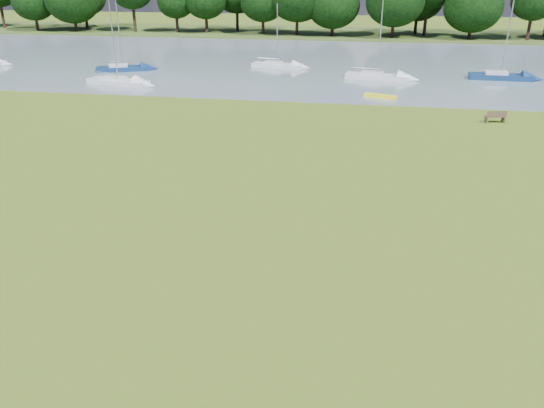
% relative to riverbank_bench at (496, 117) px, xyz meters
% --- Properties ---
extents(ground, '(220.00, 220.00, 0.00)m').
position_rel_riverbank_bench_xyz_m(ground, '(-11.76, -18.02, -0.46)').
color(ground, olive).
extents(river, '(220.00, 40.00, 0.10)m').
position_rel_riverbank_bench_xyz_m(river, '(-11.76, 23.98, -0.46)').
color(river, gray).
rests_on(river, ground).
extents(far_bank, '(220.00, 20.00, 0.40)m').
position_rel_riverbank_bench_xyz_m(far_bank, '(-11.76, 53.98, -0.46)').
color(far_bank, '#4C6626').
rests_on(far_bank, ground).
extents(riverbank_bench, '(1.54, 0.78, 0.91)m').
position_rel_riverbank_bench_xyz_m(riverbank_bench, '(0.00, 0.00, 0.00)').
color(riverbank_bench, brown).
rests_on(riverbank_bench, ground).
extents(kayak, '(2.93, 1.55, 0.29)m').
position_rel_riverbank_bench_xyz_m(kayak, '(-8.12, 6.61, -0.26)').
color(kayak, '#FFF624').
rests_on(kayak, river).
extents(sailboat_1, '(6.12, 1.95, 8.00)m').
position_rel_riverbank_bench_xyz_m(sailboat_1, '(3.82, 16.82, 0.08)').
color(sailboat_1, navy).
rests_on(sailboat_1, river).
extents(sailboat_2, '(5.81, 2.36, 6.76)m').
position_rel_riverbank_bench_xyz_m(sailboat_2, '(-19.38, 19.95, -0.02)').
color(sailboat_2, silver).
rests_on(sailboat_2, river).
extents(sailboat_3, '(5.79, 3.65, 7.53)m').
position_rel_riverbank_bench_xyz_m(sailboat_3, '(-35.48, 14.93, 0.04)').
color(sailboat_3, navy).
rests_on(sailboat_3, river).
extents(sailboat_4, '(6.52, 3.13, 7.93)m').
position_rel_riverbank_bench_xyz_m(sailboat_4, '(-33.03, 8.32, 0.00)').
color(sailboat_4, silver).
rests_on(sailboat_4, river).
extents(sailboat_5, '(6.47, 2.70, 8.59)m').
position_rel_riverbank_bench_xyz_m(sailboat_5, '(-8.39, 15.07, 0.02)').
color(sailboat_5, silver).
rests_on(sailboat_5, river).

